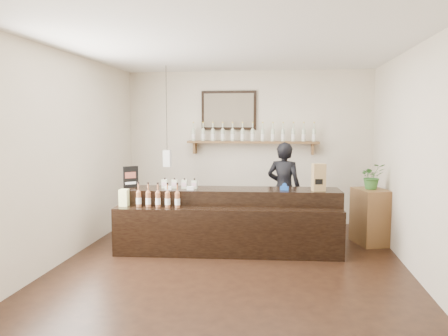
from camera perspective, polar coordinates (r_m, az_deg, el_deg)
ground at (r=5.94m, az=1.08°, el=-12.28°), size 5.00×5.00×0.00m
room_shell at (r=5.64m, az=1.11°, el=4.38°), size 5.00×5.00×5.00m
back_wall_decor at (r=8.01m, az=2.02°, el=5.22°), size 2.66×0.96×1.69m
counter at (r=6.39m, az=0.68°, el=-7.05°), size 3.21×1.03×1.04m
promo_sign at (r=6.67m, az=-12.09°, el=-1.14°), size 0.19×0.15×0.32m
paper_bag at (r=6.34m, az=12.26°, el=-1.19°), size 0.20×0.17×0.39m
tape_dispenser at (r=6.34m, az=7.90°, el=-2.53°), size 0.13×0.07×0.10m
side_cabinet at (r=7.09m, az=18.61°, el=-6.02°), size 0.58×0.68×0.85m
potted_plant at (r=6.99m, az=18.78°, el=-1.04°), size 0.42×0.38×0.40m
shopkeeper at (r=7.22m, az=7.84°, el=-1.94°), size 0.72×0.57×1.74m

